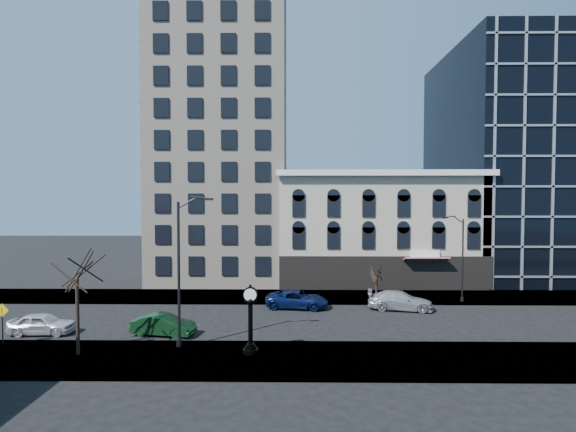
{
  "coord_description": "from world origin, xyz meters",
  "views": [
    {
      "loc": [
        2.44,
        -31.98,
        9.26
      ],
      "look_at": [
        2.0,
        4.0,
        8.0
      ],
      "focal_mm": 26.0,
      "sensor_mm": 36.0,
      "label": 1
    }
  ],
  "objects_px": {
    "warning_sign": "(2,317)",
    "car_near_a": "(42,324)",
    "street_clock": "(250,322)",
    "car_near_b": "(163,325)",
    "street_lamp_near": "(190,231)"
  },
  "relations": [
    {
      "from": "street_lamp_near",
      "to": "car_near_a",
      "type": "height_order",
      "value": "street_lamp_near"
    },
    {
      "from": "car_near_a",
      "to": "street_lamp_near",
      "type": "bearing_deg",
      "value": -105.52
    },
    {
      "from": "street_lamp_near",
      "to": "car_near_b",
      "type": "bearing_deg",
      "value": 134.35
    },
    {
      "from": "car_near_a",
      "to": "car_near_b",
      "type": "xyz_separation_m",
      "value": [
        8.53,
        -0.11,
        -0.02
      ]
    },
    {
      "from": "street_clock",
      "to": "car_near_a",
      "type": "relative_size",
      "value": 0.96
    },
    {
      "from": "street_lamp_near",
      "to": "car_near_a",
      "type": "distance_m",
      "value": 13.15
    },
    {
      "from": "street_lamp_near",
      "to": "car_near_b",
      "type": "distance_m",
      "value": 7.56
    },
    {
      "from": "street_clock",
      "to": "street_lamp_near",
      "type": "relative_size",
      "value": 0.43
    },
    {
      "from": "street_clock",
      "to": "street_lamp_near",
      "type": "xyz_separation_m",
      "value": [
        -3.91,
        1.15,
        5.4
      ]
    },
    {
      "from": "street_clock",
      "to": "car_near_a",
      "type": "bearing_deg",
      "value": 164.58
    },
    {
      "from": "street_lamp_near",
      "to": "warning_sign",
      "type": "bearing_deg",
      "value": 179.18
    },
    {
      "from": "warning_sign",
      "to": "car_near_a",
      "type": "relative_size",
      "value": 0.61
    },
    {
      "from": "street_clock",
      "to": "street_lamp_near",
      "type": "bearing_deg",
      "value": 162.36
    },
    {
      "from": "street_lamp_near",
      "to": "street_clock",
      "type": "bearing_deg",
      "value": -16.93
    },
    {
      "from": "street_clock",
      "to": "car_near_b",
      "type": "xyz_separation_m",
      "value": [
        -6.41,
        3.65,
        -1.28
      ]
    }
  ]
}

